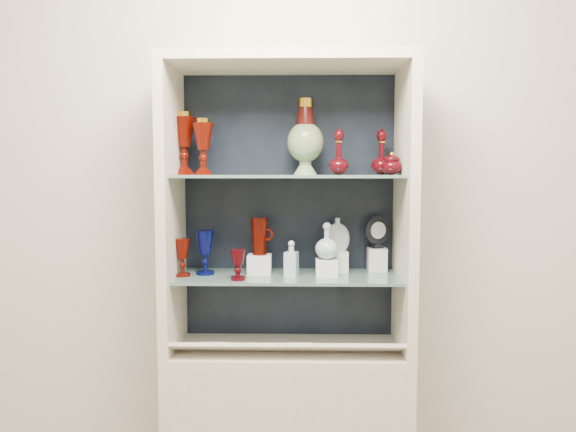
{
  "coord_description": "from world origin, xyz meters",
  "views": [
    {
      "loc": [
        0.05,
        -0.77,
        1.49
      ],
      "look_at": [
        0.0,
        1.53,
        1.3
      ],
      "focal_mm": 35.0,
      "sensor_mm": 36.0,
      "label": 1
    }
  ],
  "objects_px": {
    "enamel_urn": "(305,137)",
    "cobalt_goblet": "(205,252)",
    "ruby_decanter_b": "(382,151)",
    "pedestal_lamp_right": "(203,147)",
    "flat_flask": "(337,234)",
    "ruby_goblet_small": "(238,265)",
    "ruby_goblet_tall": "(182,257)",
    "lidded_bowl": "(392,163)",
    "clear_round_decanter": "(327,242)",
    "ruby_decanter_a": "(339,149)",
    "pedestal_lamp_left": "(184,143)",
    "clear_square_bottle": "(291,258)",
    "cameo_medallion": "(377,232)",
    "ruby_pitcher": "(259,236)"
  },
  "relations": [
    {
      "from": "ruby_decanter_a",
      "to": "clear_square_bottle",
      "type": "bearing_deg",
      "value": 179.35
    },
    {
      "from": "pedestal_lamp_left",
      "to": "ruby_goblet_small",
      "type": "height_order",
      "value": "pedestal_lamp_left"
    },
    {
      "from": "cobalt_goblet",
      "to": "cameo_medallion",
      "type": "bearing_deg",
      "value": 7.22
    },
    {
      "from": "pedestal_lamp_left",
      "to": "ruby_goblet_tall",
      "type": "xyz_separation_m",
      "value": [
        0.0,
        -0.08,
        -0.47
      ]
    },
    {
      "from": "ruby_decanter_a",
      "to": "flat_flask",
      "type": "relative_size",
      "value": 1.38
    },
    {
      "from": "enamel_urn",
      "to": "ruby_decanter_b",
      "type": "height_order",
      "value": "enamel_urn"
    },
    {
      "from": "ruby_goblet_tall",
      "to": "flat_flask",
      "type": "distance_m",
      "value": 0.66
    },
    {
      "from": "enamel_urn",
      "to": "clear_square_bottle",
      "type": "relative_size",
      "value": 2.12
    },
    {
      "from": "clear_square_bottle",
      "to": "ruby_decanter_a",
      "type": "bearing_deg",
      "value": -0.65
    },
    {
      "from": "pedestal_lamp_right",
      "to": "flat_flask",
      "type": "relative_size",
      "value": 1.55
    },
    {
      "from": "pedestal_lamp_right",
      "to": "ruby_decanter_a",
      "type": "bearing_deg",
      "value": -3.47
    },
    {
      "from": "ruby_pitcher",
      "to": "flat_flask",
      "type": "xyz_separation_m",
      "value": [
        0.33,
        0.04,
        0.0
      ]
    },
    {
      "from": "flat_flask",
      "to": "ruby_pitcher",
      "type": "bearing_deg",
      "value": -176.81
    },
    {
      "from": "cameo_medallion",
      "to": "ruby_decanter_a",
      "type": "bearing_deg",
      "value": -168.55
    },
    {
      "from": "pedestal_lamp_left",
      "to": "flat_flask",
      "type": "distance_m",
      "value": 0.76
    },
    {
      "from": "ruby_decanter_a",
      "to": "cameo_medallion",
      "type": "height_order",
      "value": "ruby_decanter_a"
    },
    {
      "from": "lidded_bowl",
      "to": "clear_square_bottle",
      "type": "xyz_separation_m",
      "value": [
        -0.41,
        0.0,
        -0.39
      ]
    },
    {
      "from": "ruby_goblet_small",
      "to": "ruby_pitcher",
      "type": "height_order",
      "value": "ruby_pitcher"
    },
    {
      "from": "enamel_urn",
      "to": "ruby_goblet_tall",
      "type": "xyz_separation_m",
      "value": [
        -0.51,
        -0.09,
        -0.5
      ]
    },
    {
      "from": "ruby_decanter_a",
      "to": "ruby_decanter_b",
      "type": "bearing_deg",
      "value": 24.22
    },
    {
      "from": "ruby_decanter_a",
      "to": "clear_round_decanter",
      "type": "height_order",
      "value": "ruby_decanter_a"
    },
    {
      "from": "ruby_decanter_a",
      "to": "flat_flask",
      "type": "xyz_separation_m",
      "value": [
        0.0,
        0.11,
        -0.36
      ]
    },
    {
      "from": "ruby_decanter_b",
      "to": "cobalt_goblet",
      "type": "relative_size",
      "value": 1.08
    },
    {
      "from": "ruby_goblet_tall",
      "to": "ruby_goblet_small",
      "type": "height_order",
      "value": "ruby_goblet_tall"
    },
    {
      "from": "clear_round_decanter",
      "to": "pedestal_lamp_left",
      "type": "bearing_deg",
      "value": 173.92
    },
    {
      "from": "pedestal_lamp_left",
      "to": "ruby_pitcher",
      "type": "xyz_separation_m",
      "value": [
        0.32,
        -0.01,
        -0.39
      ]
    },
    {
      "from": "pedestal_lamp_left",
      "to": "pedestal_lamp_right",
      "type": "relative_size",
      "value": 1.14
    },
    {
      "from": "ruby_goblet_small",
      "to": "clear_square_bottle",
      "type": "distance_m",
      "value": 0.23
    },
    {
      "from": "enamel_urn",
      "to": "cobalt_goblet",
      "type": "xyz_separation_m",
      "value": [
        -0.42,
        -0.05,
        -0.49
      ]
    },
    {
      "from": "ruby_pitcher",
      "to": "cameo_medallion",
      "type": "height_order",
      "value": "cameo_medallion"
    },
    {
      "from": "pedestal_lamp_right",
      "to": "ruby_goblet_small",
      "type": "bearing_deg",
      "value": -36.77
    },
    {
      "from": "ruby_decanter_a",
      "to": "cobalt_goblet",
      "type": "xyz_separation_m",
      "value": [
        -0.56,
        0.04,
        -0.43
      ]
    },
    {
      "from": "ruby_goblet_small",
      "to": "cameo_medallion",
      "type": "height_order",
      "value": "cameo_medallion"
    },
    {
      "from": "clear_square_bottle",
      "to": "lidded_bowl",
      "type": "bearing_deg",
      "value": -0.62
    },
    {
      "from": "enamel_urn",
      "to": "cobalt_goblet",
      "type": "height_order",
      "value": "enamel_urn"
    },
    {
      "from": "pedestal_lamp_left",
      "to": "lidded_bowl",
      "type": "height_order",
      "value": "pedestal_lamp_left"
    },
    {
      "from": "ruby_decanter_b",
      "to": "cameo_medallion",
      "type": "relative_size",
      "value": 1.38
    },
    {
      "from": "pedestal_lamp_left",
      "to": "enamel_urn",
      "type": "xyz_separation_m",
      "value": [
        0.51,
        0.01,
        0.03
      ]
    },
    {
      "from": "ruby_pitcher",
      "to": "flat_flask",
      "type": "distance_m",
      "value": 0.34
    },
    {
      "from": "enamel_urn",
      "to": "ruby_goblet_tall",
      "type": "relative_size",
      "value": 2.0
    },
    {
      "from": "pedestal_lamp_right",
      "to": "ruby_decanter_b",
      "type": "height_order",
      "value": "pedestal_lamp_right"
    },
    {
      "from": "pedestal_lamp_right",
      "to": "clear_square_bottle",
      "type": "bearing_deg",
      "value": -4.95
    },
    {
      "from": "cameo_medallion",
      "to": "ruby_goblet_tall",
      "type": "bearing_deg",
      "value": 164.4
    },
    {
      "from": "ruby_decanter_b",
      "to": "flat_flask",
      "type": "distance_m",
      "value": 0.4
    },
    {
      "from": "pedestal_lamp_left",
      "to": "clear_square_bottle",
      "type": "bearing_deg",
      "value": -9.49
    },
    {
      "from": "lidded_bowl",
      "to": "clear_round_decanter",
      "type": "relative_size",
      "value": 0.65
    },
    {
      "from": "ruby_decanter_b",
      "to": "ruby_goblet_small",
      "type": "distance_m",
      "value": 0.76
    },
    {
      "from": "clear_square_bottle",
      "to": "cameo_medallion",
      "type": "xyz_separation_m",
      "value": [
        0.37,
        0.13,
        0.1
      ]
    },
    {
      "from": "ruby_pitcher",
      "to": "clear_round_decanter",
      "type": "relative_size",
      "value": 1.09
    },
    {
      "from": "enamel_urn",
      "to": "ruby_decanter_a",
      "type": "xyz_separation_m",
      "value": [
        0.13,
        -0.09,
        -0.06
      ]
    }
  ]
}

